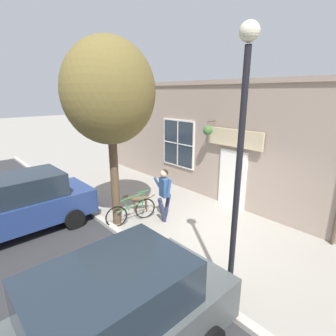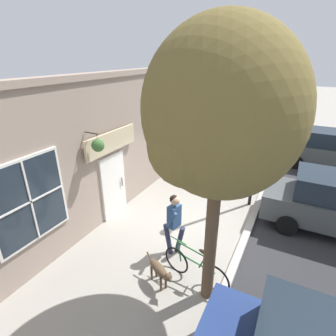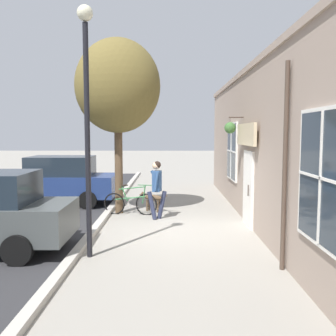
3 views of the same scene
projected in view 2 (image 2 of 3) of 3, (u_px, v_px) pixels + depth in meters
ground_plane at (181, 222)px, 8.40m from camera, size 90.00×90.00×0.00m
storefront_facade at (118, 144)px, 8.51m from camera, size 0.95×18.00×4.49m
pedestrian_walking at (174, 219)px, 6.69m from camera, size 0.62×0.61×1.76m
dog_on_leash at (160, 270)px, 5.93m from camera, size 0.98×0.56×0.65m
street_tree_by_curb at (217, 118)px, 4.24m from camera, size 2.69×2.43×5.55m
leaning_bicycle at (195, 267)px, 6.09m from camera, size 1.73×0.32×1.00m
parked_car_far_end at (330, 149)px, 12.12m from camera, size 4.32×1.97×1.75m
street_lamp at (262, 111)px, 8.05m from camera, size 0.32×0.32×5.11m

